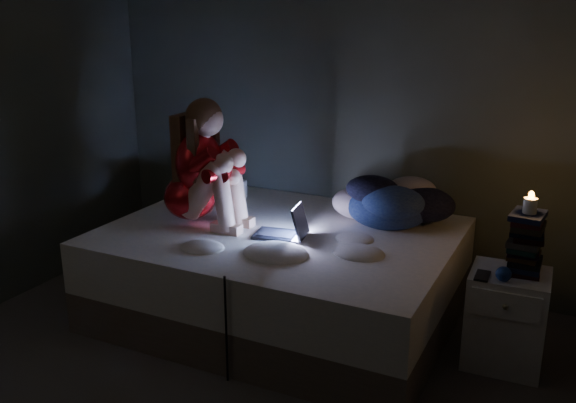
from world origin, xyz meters
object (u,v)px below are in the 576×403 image
Objects in this scene: nightstand at (506,319)px; bed at (280,273)px; candle at (531,197)px; woman at (189,161)px; laptop at (279,220)px; phone at (482,275)px.

bed is at bearing 178.49° from nightstand.
woman is at bearing -175.20° from candle.
laptop is at bearing -176.75° from nightstand.
laptop is 1.19m from phone.
laptop is 0.56× the size of nightstand.
candle reaches higher than bed.
nightstand is (1.95, 0.13, -0.71)m from woman.
candle reaches higher than phone.
phone reaches higher than nightstand.
phone is at bearing -4.32° from bed.
phone is (1.81, 0.02, -0.43)m from woman.
bed is 26.12× the size of candle.
laptop reaches higher than phone.
candle is (1.37, 0.16, 0.28)m from laptop.
bed is 2.59× the size of woman.
bed is 0.91m from woman.
nightstand is at bearing -4.12° from laptop.
woman is at bearing -168.90° from bed.
bed is 3.86× the size of nightstand.
phone is at bearing 0.47° from woman.
laptop is 1.39m from nightstand.
laptop is 3.80× the size of candle.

